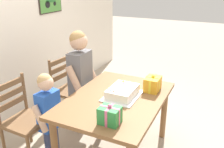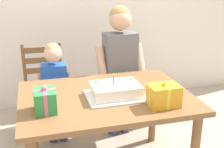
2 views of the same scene
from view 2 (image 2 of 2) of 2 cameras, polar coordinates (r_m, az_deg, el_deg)
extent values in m
cube|color=silver|center=(3.68, -7.58, 13.98)|extent=(6.40, 0.08, 2.60)
cube|color=brown|center=(2.29, -1.18, -4.56)|extent=(1.31, 0.95, 0.04)
cylinder|color=brown|center=(2.75, -15.11, -9.45)|extent=(0.07, 0.07, 0.69)
cylinder|color=brown|center=(2.95, 7.92, -6.79)|extent=(0.07, 0.07, 0.69)
cube|color=silver|center=(2.25, 0.66, -4.24)|extent=(0.44, 0.34, 0.01)
cube|color=white|center=(2.23, 0.66, -3.04)|extent=(0.36, 0.26, 0.09)
cylinder|color=#E04C9E|center=(2.19, 0.31, -1.27)|extent=(0.01, 0.01, 0.07)
sphere|color=yellow|center=(2.17, 0.31, -0.16)|extent=(0.02, 0.02, 0.02)
sphere|color=orange|center=(2.22, -2.84, -1.76)|extent=(0.01, 0.01, 0.01)
sphere|color=blue|center=(2.25, -3.13, -1.49)|extent=(0.01, 0.01, 0.01)
sphere|color=orange|center=(2.30, 3.57, -1.02)|extent=(0.02, 0.02, 0.02)
sphere|color=orange|center=(2.28, -2.36, -1.19)|extent=(0.01, 0.01, 0.01)
sphere|color=green|center=(2.28, 1.49, -1.13)|extent=(0.01, 0.01, 0.01)
cube|color=gold|center=(2.11, 9.96, -4.14)|extent=(0.21, 0.15, 0.15)
cube|color=yellow|center=(2.11, 9.96, -4.14)|extent=(0.22, 0.02, 0.16)
cube|color=yellow|center=(2.11, 9.96, -4.14)|extent=(0.02, 0.16, 0.16)
sphere|color=yellow|center=(2.08, 10.11, -1.81)|extent=(0.04, 0.04, 0.04)
cube|color=#2D8E42|center=(2.05, -12.79, -5.05)|extent=(0.14, 0.18, 0.15)
cube|color=#DB668E|center=(2.05, -12.79, -5.05)|extent=(0.15, 0.02, 0.16)
cube|color=#DB668E|center=(2.05, -12.79, -5.05)|extent=(0.02, 0.19, 0.16)
sphere|color=#DB668E|center=(2.02, -12.98, -2.70)|extent=(0.04, 0.04, 0.04)
cube|color=brown|center=(3.13, -12.86, -3.41)|extent=(0.43, 0.43, 0.04)
cylinder|color=brown|center=(3.07, -8.87, -8.53)|extent=(0.04, 0.04, 0.43)
cylinder|color=brown|center=(3.07, -16.04, -9.08)|extent=(0.04, 0.04, 0.43)
cylinder|color=brown|center=(3.41, -9.44, -5.58)|extent=(0.04, 0.04, 0.43)
cylinder|color=brown|center=(3.41, -15.85, -6.08)|extent=(0.04, 0.04, 0.43)
cylinder|color=brown|center=(3.23, -9.91, 2.14)|extent=(0.04, 0.04, 0.45)
cylinder|color=brown|center=(3.24, -16.62, 1.62)|extent=(0.04, 0.04, 0.45)
cube|color=brown|center=(3.25, -13.17, 0.75)|extent=(0.36, 0.04, 0.06)
cube|color=brown|center=(3.22, -13.33, 2.65)|extent=(0.36, 0.04, 0.06)
cube|color=brown|center=(3.19, -13.48, 4.58)|extent=(0.36, 0.04, 0.06)
cube|color=brown|center=(3.27, 2.48, -1.92)|extent=(0.45, 0.45, 0.04)
cylinder|color=brown|center=(3.25, 6.49, -6.74)|extent=(0.04, 0.04, 0.43)
cylinder|color=brown|center=(3.16, -0.15, -7.37)|extent=(0.04, 0.04, 0.43)
cylinder|color=brown|center=(3.58, 4.68, -4.11)|extent=(0.04, 0.04, 0.43)
cylinder|color=brown|center=(3.50, -1.34, -4.61)|extent=(0.04, 0.04, 0.43)
cylinder|color=brown|center=(3.41, 4.90, 3.29)|extent=(0.04, 0.04, 0.45)
cylinder|color=brown|center=(3.33, -1.41, 2.95)|extent=(0.04, 0.04, 0.45)
cube|color=brown|center=(3.39, 1.77, 2.03)|extent=(0.36, 0.05, 0.06)
cube|color=brown|center=(3.36, 1.79, 3.86)|extent=(0.36, 0.05, 0.06)
cube|color=brown|center=(3.33, 1.81, 5.73)|extent=(0.36, 0.05, 0.06)
cylinder|color=#38426B|center=(3.13, 2.67, -6.92)|extent=(0.11, 0.11, 0.50)
cylinder|color=#38426B|center=(3.09, 0.22, -7.29)|extent=(0.11, 0.11, 0.50)
cube|color=slate|center=(2.91, 1.54, 2.42)|extent=(0.32, 0.21, 0.57)
cylinder|color=tan|center=(2.95, 5.40, 2.20)|extent=(0.10, 0.24, 0.38)
cylinder|color=tan|center=(2.82, -1.97, 1.46)|extent=(0.10, 0.24, 0.38)
sphere|color=tan|center=(2.82, 1.62, 10.51)|extent=(0.22, 0.22, 0.22)
sphere|color=#A87F4C|center=(2.82, 1.55, 11.08)|extent=(0.20, 0.20, 0.20)
cylinder|color=#38426B|center=(3.03, -9.43, -9.41)|extent=(0.08, 0.08, 0.38)
cylinder|color=#38426B|center=(3.04, -11.45, -9.51)|extent=(0.08, 0.08, 0.38)
cube|color=blue|center=(2.86, -10.94, -2.29)|extent=(0.25, 0.17, 0.44)
cylinder|color=#E0B293|center=(2.84, -7.91, -2.62)|extent=(0.08, 0.19, 0.29)
cylinder|color=#E0B293|center=(2.85, -13.93, -2.94)|extent=(0.08, 0.19, 0.29)
sphere|color=#E0B293|center=(2.76, -11.36, 3.86)|extent=(0.16, 0.16, 0.16)
sphere|color=tan|center=(2.77, -11.38, 4.32)|extent=(0.15, 0.15, 0.15)
camera|label=1|loc=(1.95, -75.50, 13.42)|focal=39.56mm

